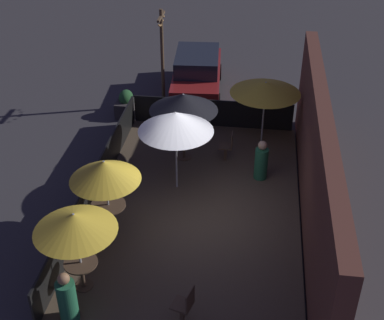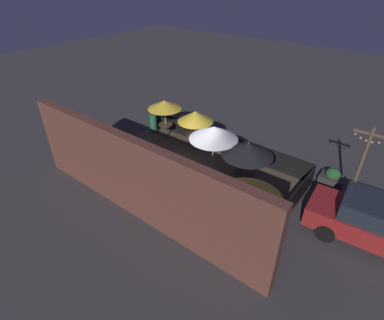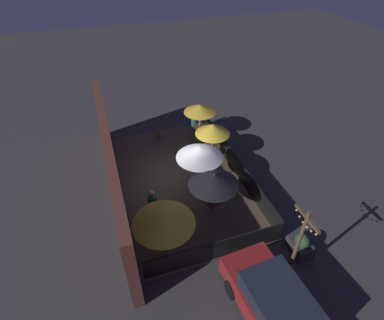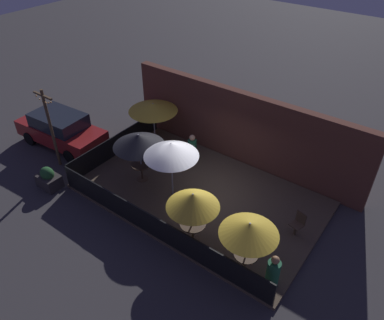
% 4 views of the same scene
% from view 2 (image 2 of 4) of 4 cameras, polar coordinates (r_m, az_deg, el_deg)
% --- Properties ---
extents(ground_plane, '(60.00, 60.00, 0.00)m').
position_cam_2_polar(ground_plane, '(13.30, -0.75, -3.22)').
color(ground_plane, '#383538').
extents(patio_deck, '(9.14, 5.50, 0.12)m').
position_cam_2_polar(patio_deck, '(13.26, -0.75, -3.01)').
color(patio_deck, brown).
rests_on(patio_deck, ground_plane).
extents(building_wall, '(10.74, 0.36, 3.25)m').
position_cam_2_polar(building_wall, '(10.63, -10.90, -3.52)').
color(building_wall, brown).
rests_on(building_wall, ground_plane).
extents(fence_front, '(8.94, 0.05, 0.95)m').
position_cam_2_polar(fence_front, '(14.86, 5.77, 3.50)').
color(fence_front, black).
rests_on(fence_front, patio_deck).
extents(fence_side_left, '(0.05, 5.30, 0.95)m').
position_cam_2_polar(fence_side_left, '(11.28, 17.74, -8.92)').
color(fence_side_left, black).
rests_on(fence_side_left, patio_deck).
extents(patio_umbrella_0, '(1.72, 1.72, 2.01)m').
position_cam_2_polar(patio_umbrella_0, '(14.36, 0.65, 8.30)').
color(patio_umbrella_0, '#B2B2B7').
rests_on(patio_umbrella_0, patio_deck).
extents(patio_umbrella_1, '(1.75, 1.75, 2.04)m').
position_cam_2_polar(patio_umbrella_1, '(15.59, -5.26, 10.46)').
color(patio_umbrella_1, '#B2B2B7').
rests_on(patio_umbrella_1, patio_deck).
extents(patio_umbrella_2, '(2.01, 2.01, 2.13)m').
position_cam_2_polar(patio_umbrella_2, '(11.60, 10.61, 2.04)').
color(patio_umbrella_2, '#B2B2B7').
rests_on(patio_umbrella_2, patio_deck).
extents(patio_umbrella_3, '(2.02, 2.02, 2.36)m').
position_cam_2_polar(patio_umbrella_3, '(12.16, 4.16, 5.19)').
color(patio_umbrella_3, '#B2B2B7').
rests_on(patio_umbrella_3, patio_deck).
extents(patio_umbrella_4, '(2.17, 2.17, 2.04)m').
position_cam_2_polar(patio_umbrella_4, '(9.39, 10.83, -6.31)').
color(patio_umbrella_4, '#B2B2B7').
rests_on(patio_umbrella_4, patio_deck).
extents(dining_table_0, '(0.88, 0.88, 0.74)m').
position_cam_2_polar(dining_table_0, '(14.88, 0.62, 4.22)').
color(dining_table_0, '#4C3828').
rests_on(dining_table_0, patio_deck).
extents(dining_table_1, '(0.74, 0.74, 0.71)m').
position_cam_2_polar(dining_table_1, '(16.11, -5.03, 6.31)').
color(dining_table_1, '#4C3828').
rests_on(dining_table_1, patio_deck).
extents(dining_table_2, '(0.82, 0.82, 0.76)m').
position_cam_2_polar(dining_table_2, '(12.29, 10.02, -3.08)').
color(dining_table_2, '#4C3828').
rests_on(dining_table_2, patio_deck).
extents(patio_chair_0, '(0.41, 0.41, 0.94)m').
position_cam_2_polar(patio_chair_0, '(11.39, 6.77, -6.56)').
color(patio_chair_0, '#4C3828').
rests_on(patio_chair_0, patio_deck).
extents(patio_chair_1, '(0.49, 0.49, 0.91)m').
position_cam_2_polar(patio_chair_1, '(15.17, -12.92, 3.51)').
color(patio_chair_1, '#4C3828').
rests_on(patio_chair_1, patio_deck).
extents(patron_0, '(0.44, 0.44, 1.25)m').
position_cam_2_polar(patron_0, '(16.69, -7.35, 7.15)').
color(patron_0, '#236642').
rests_on(patron_0, patio_deck).
extents(patron_1, '(0.51, 0.51, 1.21)m').
position_cam_2_polar(patron_1, '(11.07, 0.37, -7.47)').
color(patron_1, '#236642').
rests_on(patron_1, patio_deck).
extents(planter_box, '(0.94, 0.66, 0.92)m').
position_cam_2_polar(planter_box, '(13.77, 25.04, -3.35)').
color(planter_box, '#332D2D').
rests_on(planter_box, ground_plane).
extents(light_post, '(1.10, 0.12, 3.54)m').
position_cam_2_polar(light_post, '(11.88, 29.31, -1.22)').
color(light_post, brown).
rests_on(light_post, ground_plane).
extents(parked_car_0, '(4.41, 2.02, 1.62)m').
position_cam_2_polar(parked_car_0, '(11.58, 31.91, -10.22)').
color(parked_car_0, maroon).
rests_on(parked_car_0, ground_plane).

